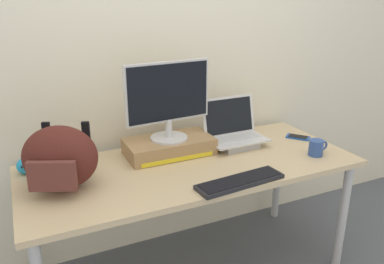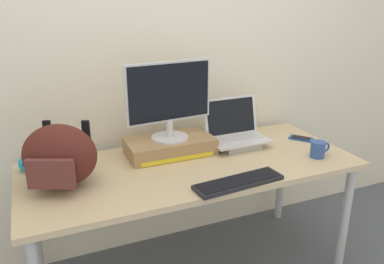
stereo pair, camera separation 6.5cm
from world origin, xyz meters
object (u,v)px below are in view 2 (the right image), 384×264
desktop_monitor (169,99)px  open_laptop (236,137)px  toner_box_yellow (170,146)px  messenger_backpack (60,156)px  cell_phone (301,138)px  plush_toy (26,164)px  coffee_mug (318,149)px  external_keyboard (239,182)px

desktop_monitor → open_laptop: size_ratio=1.41×
toner_box_yellow → messenger_backpack: (-0.60, -0.16, 0.10)m
messenger_backpack → cell_phone: 1.45m
open_laptop → plush_toy: bearing=173.7°
toner_box_yellow → cell_phone: 0.84m
toner_box_yellow → plush_toy: (-0.76, 0.07, -0.01)m
messenger_backpack → desktop_monitor: bearing=38.4°
open_laptop → coffee_mug: open_laptop is taller
open_laptop → plush_toy: size_ratio=4.34×
plush_toy → cell_phone: bearing=-6.4°
open_laptop → cell_phone: 0.44m
desktop_monitor → cell_phone: desktop_monitor is taller
cell_phone → coffee_mug: bearing=-148.2°
toner_box_yellow → open_laptop: 0.41m
toner_box_yellow → coffee_mug: size_ratio=3.99×
desktop_monitor → plush_toy: bearing=169.5°
cell_phone → plush_toy: bearing=134.7°
desktop_monitor → plush_toy: 0.81m
desktop_monitor → cell_phone: bearing=-11.9°
cell_phone → plush_toy: plush_toy is taller
external_keyboard → messenger_backpack: 0.85m
external_keyboard → coffee_mug: bearing=7.0°
open_laptop → messenger_backpack: bearing=-173.7°
toner_box_yellow → desktop_monitor: 0.28m
messenger_backpack → plush_toy: (-0.15, 0.24, -0.11)m
open_laptop → cell_phone: (0.43, -0.07, -0.05)m
open_laptop → external_keyboard: bearing=-118.4°
open_laptop → external_keyboard: 0.51m
external_keyboard → coffee_mug: size_ratio=3.75×
open_laptop → plush_toy: open_laptop is taller
desktop_monitor → plush_toy: desktop_monitor is taller
desktop_monitor → messenger_backpack: size_ratio=1.20×
external_keyboard → messenger_backpack: size_ratio=1.12×
open_laptop → coffee_mug: size_ratio=2.86×
external_keyboard → coffee_mug: 0.58m
messenger_backpack → coffee_mug: (1.35, -0.20, -0.10)m
toner_box_yellow → coffee_mug: bearing=-26.4°
toner_box_yellow → external_keyboard: bearing=-70.5°
open_laptop → coffee_mug: bearing=-45.3°
open_laptop → cell_phone: bearing=-9.6°
coffee_mug → external_keyboard: bearing=-168.4°
external_keyboard → desktop_monitor: bearing=104.9°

